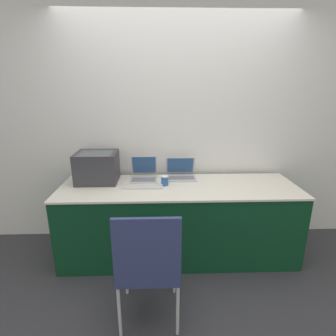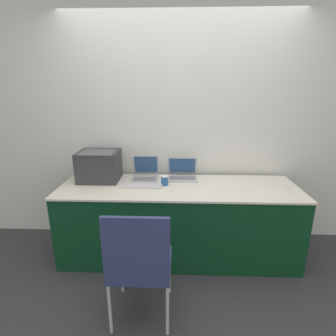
{
  "view_description": "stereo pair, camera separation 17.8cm",
  "coord_description": "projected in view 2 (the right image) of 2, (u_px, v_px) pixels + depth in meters",
  "views": [
    {
      "loc": [
        -0.19,
        -2.13,
        1.74
      ],
      "look_at": [
        -0.11,
        0.4,
        0.96
      ],
      "focal_mm": 28.0,
      "sensor_mm": 36.0,
      "label": 1
    },
    {
      "loc": [
        -0.02,
        -2.13,
        1.74
      ],
      "look_at": [
        -0.11,
        0.4,
        0.96
      ],
      "focal_mm": 28.0,
      "sensor_mm": 36.0,
      "label": 2
    }
  ],
  "objects": [
    {
      "name": "table",
      "position": [
        178.0,
        220.0,
        2.78
      ],
      "size": [
        2.42,
        0.75,
        0.78
      ],
      "color": "#0C381E",
      "rests_on": "ground_plane"
    },
    {
      "name": "laptop_left",
      "position": [
        145.0,
        174.0,
        2.87
      ],
      "size": [
        0.28,
        0.33,
        0.24
      ],
      "color": "#B7B7BC",
      "rests_on": "table"
    },
    {
      "name": "printer",
      "position": [
        99.0,
        165.0,
        2.8
      ],
      "size": [
        0.42,
        0.36,
        0.32
      ],
      "color": "#333338",
      "rests_on": "table"
    },
    {
      "name": "laptop_right",
      "position": [
        182.0,
        174.0,
        2.89
      ],
      "size": [
        0.33,
        0.29,
        0.22
      ],
      "color": "#B7B7BC",
      "rests_on": "table"
    },
    {
      "name": "chair",
      "position": [
        139.0,
        260.0,
        1.89
      ],
      "size": [
        0.45,
        0.45,
        0.95
      ],
      "color": "navy",
      "rests_on": "ground_plane"
    },
    {
      "name": "external_keyboard",
      "position": [
        142.0,
        186.0,
        2.64
      ],
      "size": [
        0.4,
        0.12,
        0.02
      ],
      "color": "silver",
      "rests_on": "table"
    },
    {
      "name": "coffee_cup",
      "position": [
        165.0,
        180.0,
        2.68
      ],
      "size": [
        0.08,
        0.08,
        0.1
      ],
      "color": "#285699",
      "rests_on": "table"
    },
    {
      "name": "ground_plane",
      "position": [
        178.0,
        275.0,
        2.54
      ],
      "size": [
        14.0,
        14.0,
        0.0
      ],
      "primitive_type": "plane",
      "color": "#333338"
    },
    {
      "name": "wall_back",
      "position": [
        179.0,
        129.0,
        2.95
      ],
      "size": [
        8.0,
        0.05,
        2.6
      ],
      "color": "silver",
      "rests_on": "ground_plane"
    }
  ]
}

